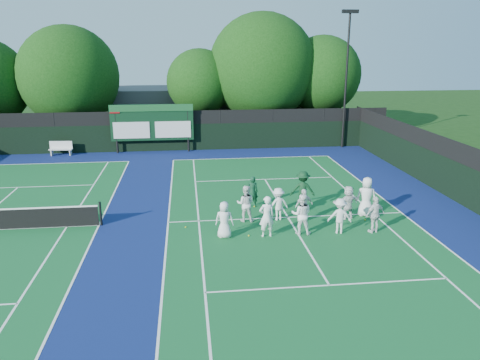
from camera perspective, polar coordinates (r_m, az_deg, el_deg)
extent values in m
plane|color=black|center=(20.87, 6.45, -5.53)|extent=(120.00, 120.00, 0.00)
cube|color=navy|center=(21.34, -10.14, -5.18)|extent=(34.00, 32.00, 0.01)
cube|color=#125A29|center=(21.77, 5.87, -4.55)|extent=(10.97, 23.77, 0.00)
cube|color=white|center=(32.98, 1.46, 2.71)|extent=(10.97, 0.08, 0.00)
cube|color=white|center=(21.31, -8.75, -5.12)|extent=(0.08, 23.77, 0.00)
cube|color=white|center=(23.54, 19.05, -3.77)|extent=(0.08, 23.77, 0.00)
cube|color=white|center=(21.29, -5.05, -5.00)|extent=(0.08, 23.77, 0.00)
cube|color=white|center=(22.99, 15.96, -3.97)|extent=(0.08, 23.77, 0.00)
cube|color=white|center=(16.15, 10.83, -12.48)|extent=(8.23, 0.08, 0.00)
cube|color=white|center=(27.74, 3.05, 0.09)|extent=(8.23, 0.08, 0.00)
cube|color=white|center=(21.77, 5.87, -4.54)|extent=(0.08, 12.80, 0.00)
cube|color=white|center=(34.00, -22.61, 1.87)|extent=(10.97, 0.08, 0.00)
cube|color=white|center=(21.66, -16.82, -5.29)|extent=(0.08, 23.77, 0.00)
cube|color=white|center=(21.95, -20.35, -5.34)|extent=(0.08, 23.77, 0.00)
cube|color=white|center=(28.94, -25.44, -0.81)|extent=(8.23, 0.08, 0.00)
cube|color=black|center=(35.53, -8.91, 5.12)|extent=(34.00, 0.08, 2.00)
cube|color=black|center=(35.28, -9.02, 7.51)|extent=(34.00, 0.05, 1.00)
cube|color=black|center=(24.96, 26.56, -1.11)|extent=(0.08, 32.00, 2.00)
cube|color=black|center=(24.60, 27.00, 2.23)|extent=(0.05, 32.00, 1.00)
cylinder|color=black|center=(35.33, -14.86, 5.96)|extent=(0.16, 0.16, 3.50)
cylinder|color=black|center=(34.97, -6.35, 6.29)|extent=(0.16, 0.16, 3.50)
cube|color=black|center=(34.98, -10.67, 6.87)|extent=(6.00, 0.15, 2.60)
cube|color=#154C23|center=(34.73, -10.77, 8.63)|extent=(6.00, 0.05, 0.50)
cube|color=silver|center=(35.10, -13.09, 5.93)|extent=(2.60, 0.04, 1.20)
cube|color=silver|center=(34.89, -8.17, 6.12)|extent=(2.60, 0.04, 1.20)
cube|color=maroon|center=(35.02, -15.05, 8.26)|extent=(0.70, 0.04, 0.50)
cube|color=#515156|center=(43.31, -3.26, 8.59)|extent=(18.00, 6.00, 4.00)
cylinder|color=black|center=(36.71, 12.79, 11.58)|extent=(0.16, 0.16, 10.00)
cube|color=black|center=(36.68, 13.30, 19.38)|extent=(1.20, 0.30, 0.25)
cylinder|color=black|center=(21.45, -16.63, -3.95)|extent=(0.10, 0.10, 1.10)
cube|color=silver|center=(36.06, -21.00, 3.51)|extent=(1.65, 0.58, 0.06)
cube|color=silver|center=(36.15, -20.99, 4.03)|extent=(1.62, 0.21, 0.54)
cube|color=silver|center=(36.27, -21.95, 3.10)|extent=(0.10, 0.38, 0.43)
cube|color=silver|center=(35.95, -19.96, 3.19)|extent=(0.10, 0.38, 0.43)
cylinder|color=black|center=(39.91, -19.58, 5.92)|extent=(0.44, 0.44, 2.45)
sphere|color=black|center=(39.45, -20.15, 11.81)|extent=(7.72, 7.72, 7.72)
sphere|color=black|center=(39.67, -19.08, 10.80)|extent=(5.41, 5.41, 5.41)
cylinder|color=black|center=(38.89, -4.82, 6.82)|extent=(0.44, 0.44, 2.82)
sphere|color=black|center=(38.49, -4.94, 11.81)|extent=(5.28, 5.28, 5.28)
sphere|color=black|center=(38.86, -4.03, 11.08)|extent=(3.70, 3.70, 3.70)
cylinder|color=black|center=(39.39, 2.64, 6.89)|extent=(0.44, 0.44, 2.70)
sphere|color=black|center=(38.92, 2.73, 13.57)|extent=(8.65, 8.65, 8.65)
sphere|color=black|center=(39.36, 3.52, 12.33)|extent=(6.05, 6.05, 6.05)
cylinder|color=black|center=(40.48, 9.71, 7.10)|extent=(0.44, 0.44, 2.94)
sphere|color=black|center=(40.07, 9.98, 12.54)|extent=(6.35, 6.35, 6.35)
sphere|color=black|center=(40.57, 10.64, 11.65)|extent=(4.44, 4.44, 4.44)
sphere|color=yellow|center=(19.60, 1.08, -6.80)|extent=(0.07, 0.07, 0.07)
sphere|color=yellow|center=(22.29, 11.78, -4.25)|extent=(0.07, 0.07, 0.07)
sphere|color=yellow|center=(22.04, 15.01, -4.71)|extent=(0.07, 0.07, 0.07)
sphere|color=yellow|center=(20.61, -6.65, -5.72)|extent=(0.07, 0.07, 0.07)
sphere|color=yellow|center=(23.02, 1.77, -3.24)|extent=(0.07, 0.07, 0.07)
sphere|color=yellow|center=(23.41, 14.61, -3.44)|extent=(0.07, 0.07, 0.07)
imported|color=silver|center=(19.23, -1.92, -4.87)|extent=(0.84, 0.62, 1.56)
imported|color=white|center=(19.31, 3.27, -4.47)|extent=(0.69, 0.50, 1.77)
imported|color=white|center=(19.73, 7.50, -4.16)|extent=(0.98, 0.84, 1.75)
imported|color=silver|center=(20.11, 12.07, -4.31)|extent=(1.08, 0.76, 1.53)
imported|color=silver|center=(20.52, 16.14, -4.07)|extent=(1.02, 0.67, 1.61)
imported|color=silver|center=(20.95, 0.67, -2.89)|extent=(0.93, 0.79, 1.68)
imported|color=white|center=(21.21, 4.68, -2.95)|extent=(1.08, 0.77, 1.51)
imported|color=silver|center=(21.16, 7.80, -3.07)|extent=(0.97, 0.64, 1.52)
imported|color=silver|center=(21.84, 13.03, -2.67)|extent=(1.52, 0.91, 1.56)
imported|color=white|center=(22.32, 15.15, -2.01)|extent=(1.06, 0.88, 1.87)
imported|color=#0F3721|center=(22.83, 1.51, -1.43)|extent=(0.58, 0.38, 1.56)
imported|color=#0E3319|center=(22.89, 7.64, -1.16)|extent=(1.29, 0.89, 1.84)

